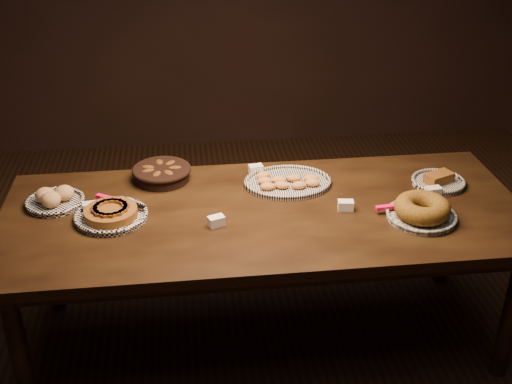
{
  "coord_description": "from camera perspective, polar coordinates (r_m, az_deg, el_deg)",
  "views": [
    {
      "loc": [
        -0.35,
        -2.52,
        2.21
      ],
      "look_at": [
        -0.03,
        0.05,
        0.82
      ],
      "focal_mm": 45.0,
      "sensor_mm": 36.0,
      "label": 1
    }
  ],
  "objects": [
    {
      "name": "loaf_plate",
      "position": [
        3.27,
        15.91,
        0.96
      ],
      "size": [
        0.26,
        0.26,
        0.06
      ],
      "rotation": [
        0.0,
        0.0,
        0.4
      ],
      "color": "black",
      "rests_on": "buffet_table"
    },
    {
      "name": "croissant_basket",
      "position": [
        3.22,
        -8.38,
        1.76
      ],
      "size": [
        0.32,
        0.32,
        0.07
      ],
      "rotation": [
        0.0,
        0.0,
        -0.19
      ],
      "color": "black",
      "rests_on": "buffet_table"
    },
    {
      "name": "apple_tart_plate",
      "position": [
        2.93,
        -12.76,
        -1.91
      ],
      "size": [
        0.33,
        0.35,
        0.06
      ],
      "rotation": [
        0.0,
        0.0,
        -0.42
      ],
      "color": "white",
      "rests_on": "buffet_table"
    },
    {
      "name": "bread_roll_plate",
      "position": [
        3.11,
        -17.49,
        -0.59
      ],
      "size": [
        0.27,
        0.27,
        0.08
      ],
      "rotation": [
        0.0,
        0.0,
        -0.13
      ],
      "color": "white",
      "rests_on": "buffet_table"
    },
    {
      "name": "bundt_cake_plate",
      "position": [
        2.94,
        14.53,
        -1.6
      ],
      "size": [
        0.35,
        0.31,
        0.1
      ],
      "rotation": [
        0.0,
        0.0,
        -0.13
      ],
      "color": "black",
      "rests_on": "buffet_table"
    },
    {
      "name": "buffet_table",
      "position": [
        2.97,
        0.76,
        -2.86
      ],
      "size": [
        2.4,
        1.0,
        0.75
      ],
      "color": "black",
      "rests_on": "ground"
    },
    {
      "name": "tent_cards",
      "position": [
        2.99,
        1.25,
        -0.54
      ],
      "size": [
        1.68,
        0.55,
        0.04
      ],
      "color": "white",
      "rests_on": "buffet_table"
    },
    {
      "name": "ground",
      "position": [
        3.37,
        0.68,
        -12.75
      ],
      "size": [
        5.0,
        5.0,
        0.0
      ],
      "primitive_type": "plane",
      "color": "black",
      "rests_on": "ground"
    },
    {
      "name": "madeleine_platter",
      "position": [
        3.15,
        2.8,
        0.91
      ],
      "size": [
        0.42,
        0.35,
        0.05
      ],
      "rotation": [
        0.0,
        0.0,
        -0.36
      ],
      "color": "black",
      "rests_on": "buffet_table"
    }
  ]
}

